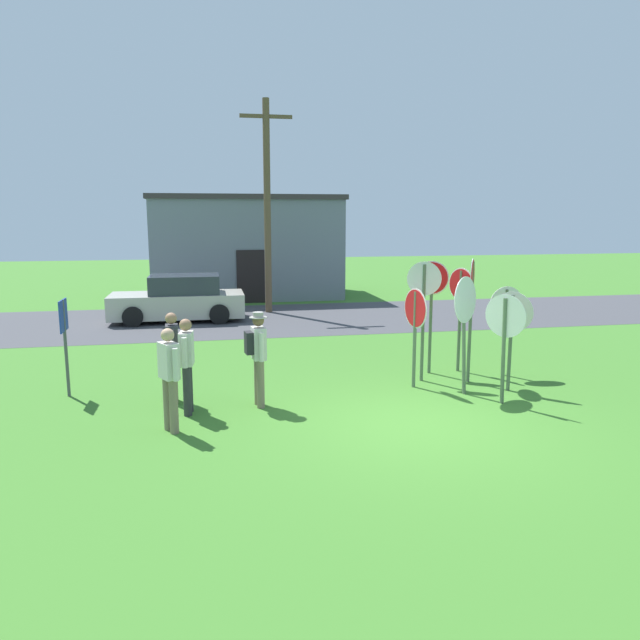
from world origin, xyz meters
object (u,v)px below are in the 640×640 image
object	(u,v)px
person_in_dark_shirt	(187,361)
info_panel_leftmost	(64,330)
stop_sign_tallest	(471,298)
stop_sign_center_cluster	(415,320)
person_in_blue	(169,374)
stop_sign_rear_right	(431,297)
stop_sign_low_front	(465,313)
person_holding_notes	(258,352)
stop_sign_rear_left	(505,315)
parked_car_on_street	(179,300)
stop_sign_leaning_right	(460,301)
stop_sign_nearest	(505,330)
person_with_sunhat	(172,352)
stop_sign_leaning_left	(424,301)
utility_pole	(267,203)
stop_sign_far_back	(511,324)

from	to	relation	value
person_in_dark_shirt	info_panel_leftmost	distance (m)	2.75
stop_sign_tallest	stop_sign_center_cluster	bearing A→B (deg)	-173.06
stop_sign_center_cluster	info_panel_leftmost	world-z (taller)	stop_sign_center_cluster
person_in_blue	person_in_dark_shirt	world-z (taller)	same
person_in_blue	stop_sign_rear_right	bearing A→B (deg)	26.04
stop_sign_low_front	person_holding_notes	xyz separation A→B (m)	(-3.98, -0.04, -0.58)
stop_sign_rear_left	person_in_blue	bearing A→B (deg)	-162.60
parked_car_on_street	stop_sign_leaning_right	distance (m)	10.15
parked_car_on_street	person_in_blue	xyz separation A→B (m)	(0.22, -10.57, 0.26)
stop_sign_nearest	person_with_sunhat	size ratio (longest dim) A/B	1.21
stop_sign_nearest	stop_sign_leaning_left	xyz separation A→B (m)	(-0.88, 1.78, 0.30)
stop_sign_low_front	person_holding_notes	size ratio (longest dim) A/B	1.32
stop_sign_low_front	person_in_dark_shirt	distance (m)	5.26
stop_sign_rear_left	stop_sign_leaning_right	xyz separation A→B (m)	(-0.82, 0.51, 0.25)
stop_sign_rear_left	info_panel_leftmost	bearing A→B (deg)	178.95
person_with_sunhat	person_holding_notes	size ratio (longest dim) A/B	0.97
stop_sign_center_cluster	person_with_sunhat	bearing A→B (deg)	-178.85
stop_sign_leaning_right	utility_pole	bearing A→B (deg)	109.68
parked_car_on_street	stop_sign_rear_right	world-z (taller)	stop_sign_rear_right
person_with_sunhat	stop_sign_rear_left	bearing A→B (deg)	4.96
stop_sign_center_cluster	person_in_dark_shirt	distance (m)	4.54
stop_sign_nearest	person_holding_notes	world-z (taller)	stop_sign_nearest
stop_sign_leaning_left	stop_sign_far_back	bearing A→B (deg)	-34.91
stop_sign_tallest	stop_sign_leaning_left	bearing A→B (deg)	163.70
person_in_blue	utility_pole	bearing A→B (deg)	76.35
person_in_dark_shirt	stop_sign_tallest	bearing A→B (deg)	9.74
parked_car_on_street	stop_sign_far_back	xyz separation A→B (m)	(6.69, -9.48, 0.66)
utility_pole	person_in_blue	world-z (taller)	utility_pole
utility_pole	person_in_blue	size ratio (longest dim) A/B	4.36
parked_car_on_street	person_with_sunhat	size ratio (longest dim) A/B	2.55
stop_sign_far_back	person_with_sunhat	xyz separation A→B (m)	(-6.49, 0.49, -0.40)
stop_sign_leaning_right	person_in_dark_shirt	bearing A→B (deg)	-162.49
utility_pole	stop_sign_rear_left	world-z (taller)	utility_pole
stop_sign_low_front	person_in_blue	bearing A→B (deg)	-168.98
stop_sign_leaning_left	stop_sign_center_cluster	bearing A→B (deg)	-127.90
utility_pole	stop_sign_rear_left	bearing A→B (deg)	-67.05
stop_sign_rear_left	stop_sign_center_cluster	bearing A→B (deg)	-167.17
stop_sign_rear_left	person_in_blue	distance (m)	7.27
stop_sign_leaning_left	stop_sign_center_cluster	world-z (taller)	stop_sign_leaning_left
stop_sign_tallest	stop_sign_rear_right	size ratio (longest dim) A/B	1.04
stop_sign_nearest	stop_sign_rear_right	xyz separation A→B (m)	(-0.50, 2.34, 0.29)
stop_sign_far_back	person_with_sunhat	distance (m)	6.52
stop_sign_rear_right	person_with_sunhat	distance (m)	5.59
utility_pole	person_in_blue	xyz separation A→B (m)	(-2.86, -11.77, -2.91)
parked_car_on_street	stop_sign_far_back	distance (m)	11.63
utility_pole	stop_sign_center_cluster	xyz separation A→B (m)	(1.84, -10.11, -2.49)
stop_sign_far_back	person_holding_notes	size ratio (longest dim) A/B	1.14
stop_sign_low_front	stop_sign_leaning_left	xyz separation A→B (m)	(-0.45, 1.02, 0.11)
person_in_blue	person_in_dark_shirt	size ratio (longest dim) A/B	1.00
stop_sign_leaning_right	stop_sign_center_cluster	bearing A→B (deg)	-144.12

